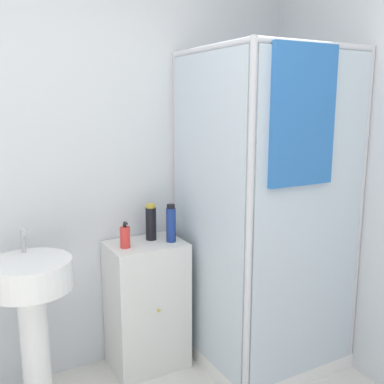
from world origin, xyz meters
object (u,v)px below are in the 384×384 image
(sink, at_px, (32,303))
(shampoo_bottle_blue, at_px, (171,224))
(shampoo_bottle_tall_black, at_px, (151,222))
(soap_dispenser, at_px, (125,237))

(sink, height_order, shampoo_bottle_blue, shampoo_bottle_blue)
(shampoo_bottle_blue, bearing_deg, shampoo_bottle_tall_black, 132.31)
(soap_dispenser, height_order, shampoo_bottle_blue, shampoo_bottle_blue)
(shampoo_bottle_tall_black, bearing_deg, shampoo_bottle_blue, -47.69)
(soap_dispenser, relative_size, shampoo_bottle_blue, 0.68)
(shampoo_bottle_tall_black, distance_m, shampoo_bottle_blue, 0.13)
(sink, distance_m, shampoo_bottle_blue, 0.88)
(sink, bearing_deg, shampoo_bottle_tall_black, 12.64)
(soap_dispenser, xyz_separation_m, shampoo_bottle_tall_black, (0.19, 0.07, 0.04))
(shampoo_bottle_blue, bearing_deg, sink, -175.23)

